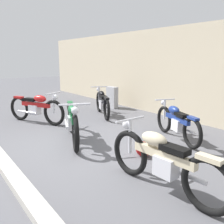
% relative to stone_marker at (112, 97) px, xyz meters
% --- Properties ---
extents(ground_plane, '(40.00, 40.00, 0.00)m').
position_rel_stone_marker_xyz_m(ground_plane, '(2.96, -3.12, -0.40)').
color(ground_plane, '#56565B').
extents(building_wall, '(18.00, 0.30, 2.82)m').
position_rel_stone_marker_xyz_m(building_wall, '(2.96, 0.77, 1.01)').
color(building_wall, beige).
rests_on(building_wall, ground_plane).
extents(curb_strip, '(18.00, 0.24, 0.12)m').
position_rel_stone_marker_xyz_m(curb_strip, '(2.96, -4.69, -0.34)').
color(curb_strip, '#B7B2A8').
rests_on(curb_strip, ground_plane).
extents(stone_marker, '(0.54, 0.21, 0.81)m').
position_rel_stone_marker_xyz_m(stone_marker, '(0.00, 0.00, 0.00)').
color(stone_marker, '#9E9EA3').
rests_on(stone_marker, ground_plane).
extents(helmet, '(0.30, 0.30, 0.30)m').
position_rel_stone_marker_xyz_m(helmet, '(4.30, -2.38, -0.26)').
color(helmet, maroon).
rests_on(helmet, ground_plane).
extents(motorcycle_blue, '(1.84, 0.85, 0.87)m').
position_rel_stone_marker_xyz_m(motorcycle_blue, '(3.98, -1.04, 0.01)').
color(motorcycle_blue, black).
rests_on(motorcycle_blue, ground_plane).
extents(motorcycle_green, '(2.09, 1.06, 1.00)m').
position_rel_stone_marker_xyz_m(motorcycle_green, '(2.67, -3.05, 0.08)').
color(motorcycle_green, black).
rests_on(motorcycle_green, ground_plane).
extents(motorcycle_cream, '(2.11, 0.59, 0.94)m').
position_rel_stone_marker_xyz_m(motorcycle_cream, '(5.40, -3.05, 0.05)').
color(motorcycle_cream, black).
rests_on(motorcycle_cream, ground_plane).
extents(motorcycle_red, '(1.93, 1.06, 0.94)m').
position_rel_stone_marker_xyz_m(motorcycle_red, '(0.56, -3.14, 0.05)').
color(motorcycle_red, black).
rests_on(motorcycle_red, ground_plane).
extents(motorcycle_black, '(1.89, 0.96, 0.91)m').
position_rel_stone_marker_xyz_m(motorcycle_black, '(0.90, -1.04, 0.03)').
color(motorcycle_black, black).
rests_on(motorcycle_black, ground_plane).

